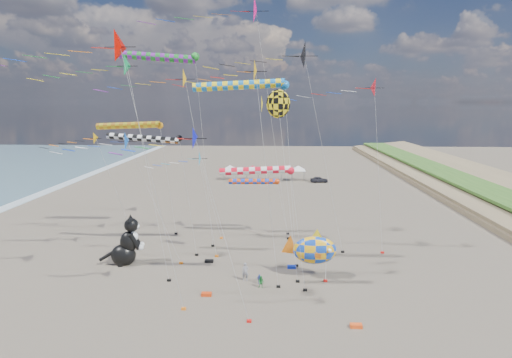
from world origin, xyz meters
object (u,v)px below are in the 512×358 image
Objects in this scene: cat_inflatable at (125,240)px; fish_inflatable at (314,250)px; person_adult at (245,272)px; child_blue at (259,279)px; child_green at (261,282)px; parked_car at (319,179)px.

cat_inflatable is 0.93× the size of fish_inflatable.
cat_inflatable reaches higher than person_adult.
fish_inflatable is 6.01m from child_blue.
cat_inflatable is 13.48m from person_adult.
fish_inflatable is 4.97× the size of child_green.
child_blue is at bearing 160.46° from parked_car.
cat_inflatable is at bearing 172.76° from fish_inflatable.
person_adult is 1.56m from child_blue.
cat_inflatable is at bearing 163.14° from person_adult.
child_green is at bearing -102.18° from child_blue.
parked_car is (12.60, 48.52, -0.26)m from person_adult.
parked_car is at bearing 50.41° from child_blue.
parked_car reaches higher than child_green.
child_green reaches higher than child_blue.
cat_inflatable is 19.67m from fish_inflatable.
child_green is 1.17× the size of child_blue.
cat_inflatable is 51.73m from parked_car.
cat_inflatable is 15.44m from child_green.
child_blue is (1.36, -0.66, -0.40)m from person_adult.
child_blue is 50.45m from parked_car.
child_green is (1.57, -1.46, -0.32)m from person_adult.
parked_car is (11.04, 49.98, 0.06)m from child_green.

